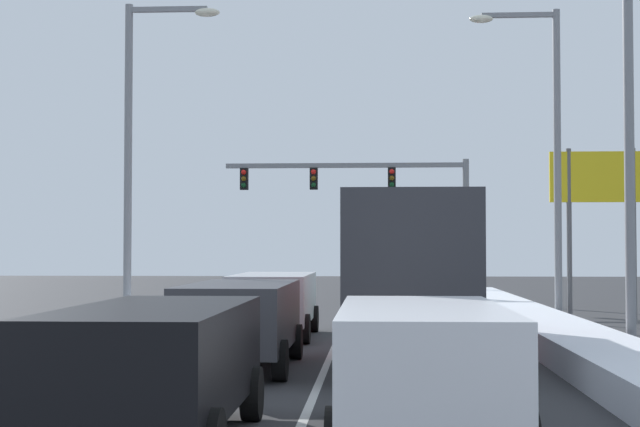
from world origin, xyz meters
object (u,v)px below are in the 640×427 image
object	(u,v)px
sedan_green_right_lane_third	(410,306)
street_lamp_left_mid	(140,138)
box_truck_right_lane_second	(406,272)
street_lamp_right_far	(546,140)
street_lamp_right_mid	(613,120)
suv_white_right_lane_nearest	(422,361)
suv_charcoal_center_lane_second	(240,317)
suv_silver_center_lane_third	(273,299)
roadside_sign_right	(601,195)
traffic_light_gantry	(380,193)
suv_black_center_lane_nearest	(155,360)

from	to	relation	value
sedan_green_right_lane_third	street_lamp_left_mid	xyz separation A→B (m)	(-7.47, -0.33, 4.64)
box_truck_right_lane_second	street_lamp_right_far	distance (m)	11.17
sedan_green_right_lane_third	street_lamp_right_mid	world-z (taller)	street_lamp_right_mid
suv_white_right_lane_nearest	suv_charcoal_center_lane_second	xyz separation A→B (m)	(-3.21, 7.13, 0.00)
suv_silver_center_lane_third	roadside_sign_right	world-z (taller)	roadside_sign_right
box_truck_right_lane_second	sedan_green_right_lane_third	size ratio (longest dim) A/B	1.60
sedan_green_right_lane_third	traffic_light_gantry	world-z (taller)	traffic_light_gantry
suv_black_center_lane_nearest	street_lamp_right_mid	xyz separation A→B (m)	(7.78, 9.54, 4.13)
sedan_green_right_lane_third	suv_white_right_lane_nearest	bearing A→B (deg)	-91.44
box_truck_right_lane_second	suv_black_center_lane_nearest	distance (m)	8.25
sedan_green_right_lane_third	traffic_light_gantry	xyz separation A→B (m)	(-0.75, 15.24, 3.96)
suv_charcoal_center_lane_second	suv_white_right_lane_nearest	bearing A→B (deg)	-65.73
suv_charcoal_center_lane_second	street_lamp_left_mid	bearing A→B (deg)	117.36
suv_white_right_lane_nearest	street_lamp_right_mid	distance (m)	11.22
suv_black_center_lane_nearest	suv_charcoal_center_lane_second	xyz separation A→B (m)	(0.00, 7.29, 0.00)
traffic_light_gantry	street_lamp_right_mid	xyz separation A→B (m)	(4.94, -20.82, 0.42)
street_lamp_left_mid	box_truck_right_lane_second	bearing A→B (deg)	-45.48
suv_black_center_lane_nearest	street_lamp_left_mid	world-z (taller)	street_lamp_left_mid
traffic_light_gantry	box_truck_right_lane_second	bearing A→B (deg)	-88.96
suv_white_right_lane_nearest	street_lamp_left_mid	distance (m)	16.83
street_lamp_left_mid	roadside_sign_right	distance (m)	14.40
box_truck_right_lane_second	roadside_sign_right	xyz separation A→B (m)	(6.49, 11.69, 2.12)
sedan_green_right_lane_third	suv_charcoal_center_lane_second	distance (m)	8.61
suv_white_right_lane_nearest	suv_silver_center_lane_third	distance (m)	14.11
sedan_green_right_lane_third	suv_black_center_lane_nearest	distance (m)	15.54
sedan_green_right_lane_third	suv_charcoal_center_lane_second	size ratio (longest dim) A/B	0.92
suv_silver_center_lane_third	traffic_light_gantry	world-z (taller)	traffic_light_gantry
traffic_light_gantry	roadside_sign_right	xyz separation A→B (m)	(6.91, -11.14, -0.71)
suv_black_center_lane_nearest	roadside_sign_right	size ratio (longest dim) A/B	0.89
suv_silver_center_lane_third	street_lamp_right_mid	world-z (taller)	street_lamp_right_mid
suv_black_center_lane_nearest	street_lamp_right_mid	distance (m)	12.99
suv_white_right_lane_nearest	street_lamp_right_far	distance (m)	18.11
suv_silver_center_lane_third	roadside_sign_right	bearing A→B (deg)	28.53
suv_charcoal_center_lane_second	street_lamp_left_mid	distance (m)	9.51
street_lamp_right_mid	street_lamp_right_far	xyz separation A→B (m)	(-0.10, 7.57, 0.40)
suv_white_right_lane_nearest	traffic_light_gantry	distance (m)	30.42
suv_black_center_lane_nearest	suv_silver_center_lane_third	xyz separation A→B (m)	(-0.05, 13.89, 0.00)
suv_charcoal_center_lane_second	suv_silver_center_lane_third	xyz separation A→B (m)	(-0.05, 6.60, 0.00)
box_truck_right_lane_second	street_lamp_right_far	size ratio (longest dim) A/B	0.76
sedan_green_right_lane_third	traffic_light_gantry	distance (m)	15.77
suv_silver_center_lane_third	street_lamp_right_mid	xyz separation A→B (m)	(7.83, -4.35, 4.13)
traffic_light_gantry	street_lamp_right_mid	size ratio (longest dim) A/B	1.23
box_truck_right_lane_second	street_lamp_right_mid	xyz separation A→B (m)	(4.52, 2.01, 3.24)
sedan_green_right_lane_third	roadside_sign_right	size ratio (longest dim) A/B	0.82
suv_silver_center_lane_third	street_lamp_left_mid	distance (m)	5.89
suv_white_right_lane_nearest	roadside_sign_right	distance (m)	20.37
suv_white_right_lane_nearest	suv_black_center_lane_nearest	distance (m)	3.22
suv_charcoal_center_lane_second	suv_silver_center_lane_third	distance (m)	6.60
suv_black_center_lane_nearest	roadside_sign_right	bearing A→B (deg)	63.10
suv_white_right_lane_nearest	suv_charcoal_center_lane_second	world-z (taller)	same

